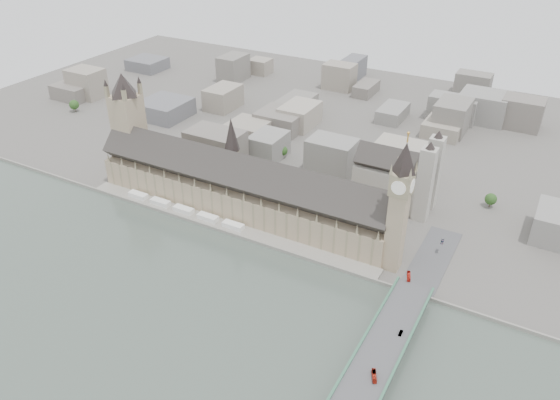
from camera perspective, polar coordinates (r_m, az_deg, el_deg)
The scene contains 17 objects.
ground at distance 453.50m, azimuth -5.47°, elevation -2.31°, with size 900.00×900.00×0.00m, color #595651.
river_thames at distance 361.49m, azimuth -20.61°, elevation -14.81°, with size 600.00×600.00×0.00m, color #445047.
embankment_wall at distance 442.56m, azimuth -6.55°, elevation -3.08°, with size 600.00×1.50×3.00m, color gray.
river_terrace at distance 447.86m, azimuth -6.00°, elevation -2.66°, with size 270.00×15.00×2.00m, color gray.
terrace_tents at distance 467.61m, azimuth -10.05°, elevation -0.99°, with size 118.00×7.00×4.00m.
palace_of_westminster at distance 455.58m, azimuth -4.24°, elevation 1.26°, with size 265.00×40.73×55.44m.
elizabeth_tower at distance 378.84m, azimuth 12.42°, elevation 0.13°, with size 17.00×17.00×107.50m.
victoria_tower at distance 516.63m, azimuth -15.57°, elevation 7.90°, with size 30.00×30.00×100.00m.
central_tower at distance 449.09m, azimuth -5.05°, elevation 5.82°, with size 13.00×13.00×48.00m.
westminster_bridge at distance 333.76m, azimuth 10.12°, elevation -16.25°, with size 25.00×325.00×10.25m, color #474749.
westminster_abbey at distance 474.50m, azimuth 12.16°, elevation 2.22°, with size 68.00×36.00×64.00m.
city_skyline_inland at distance 639.09m, azimuth 6.87°, elevation 9.73°, with size 720.00×360.00×38.00m, color gray, non-canonical shape.
park_trees at distance 497.29m, azimuth -2.64°, elevation 2.02°, with size 110.00×30.00×15.00m, color #1E3F16, non-canonical shape.
red_bus_north at distance 385.81m, azimuth 13.30°, elevation -7.75°, with size 2.31×9.86×2.75m, color red.
red_bus_south at distance 317.46m, azimuth 9.81°, elevation -17.65°, with size 2.21×9.45×2.63m, color #B62816.
car_silver at distance 344.05m, azimuth 12.50°, elevation -13.40°, with size 1.72×4.92×1.62m, color gray.
car_approach at distance 426.82m, azimuth 16.60°, elevation -4.19°, with size 2.26×5.57×1.62m, color gray.
Camera 1 is at (220.54, -309.75, 247.14)m, focal length 35.00 mm.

